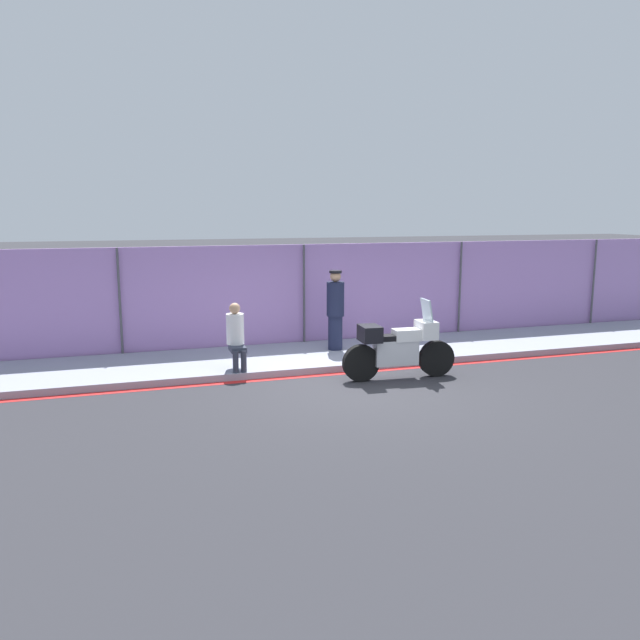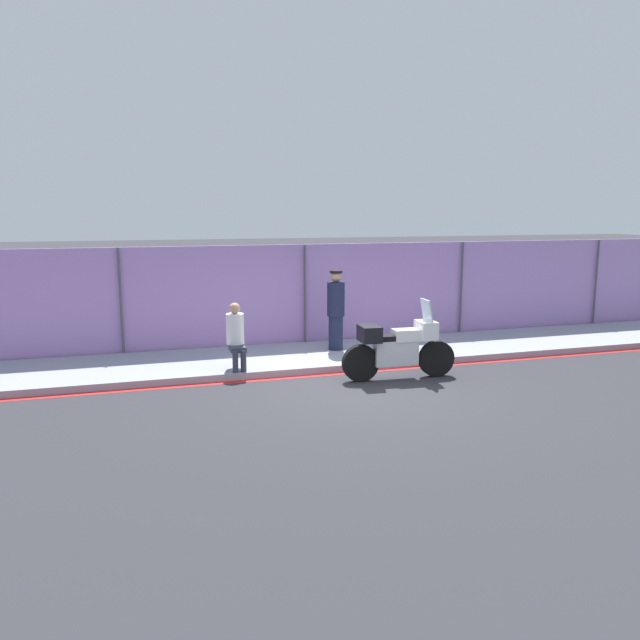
{
  "view_description": "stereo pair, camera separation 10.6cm",
  "coord_description": "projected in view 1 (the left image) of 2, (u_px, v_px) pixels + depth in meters",
  "views": [
    {
      "loc": [
        -3.95,
        -10.29,
        3.18
      ],
      "look_at": [
        -0.26,
        1.43,
        1.01
      ],
      "focal_mm": 35.0,
      "sensor_mm": 36.0,
      "label": 1
    },
    {
      "loc": [
        -3.85,
        -10.33,
        3.18
      ],
      "look_at": [
        -0.26,
        1.43,
        1.01
      ],
      "focal_mm": 35.0,
      "sensor_mm": 36.0,
      "label": 2
    }
  ],
  "objects": [
    {
      "name": "storefront_fence",
      "position": [
        303.0,
        296.0,
        14.55
      ],
      "size": [
        28.78,
        0.17,
        2.41
      ],
      "color": "#AD7FC6",
      "rests_on": "ground_plane"
    },
    {
      "name": "motorcycle",
      "position": [
        399.0,
        347.0,
        11.83
      ],
      "size": [
        2.24,
        0.57,
        1.52
      ],
      "rotation": [
        0.0,
        0.0,
        -0.05
      ],
      "color": "black",
      "rests_on": "ground_plane"
    },
    {
      "name": "sidewalk",
      "position": [
        320.0,
        356.0,
        13.51
      ],
      "size": [
        30.3,
        2.44,
        0.14
      ],
      "color": "#8E93A3",
      "rests_on": "ground_plane"
    },
    {
      "name": "officer_standing",
      "position": [
        335.0,
        309.0,
        13.66
      ],
      "size": [
        0.39,
        0.39,
        1.75
      ],
      "color": "#191E38",
      "rests_on": "sidewalk"
    },
    {
      "name": "ground_plane",
      "position": [
        357.0,
        387.0,
        11.39
      ],
      "size": [
        120.0,
        120.0,
        0.0
      ],
      "primitive_type": "plane",
      "color": "#2D2D33"
    },
    {
      "name": "curb_paint_stripe",
      "position": [
        340.0,
        373.0,
        12.29
      ],
      "size": [
        30.3,
        0.18,
        0.01
      ],
      "color": "red",
      "rests_on": "ground_plane"
    },
    {
      "name": "person_seated_on_curb",
      "position": [
        236.0,
        332.0,
        12.06
      ],
      "size": [
        0.34,
        0.65,
        1.28
      ],
      "color": "#2D3342",
      "rests_on": "sidewalk"
    }
  ]
}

